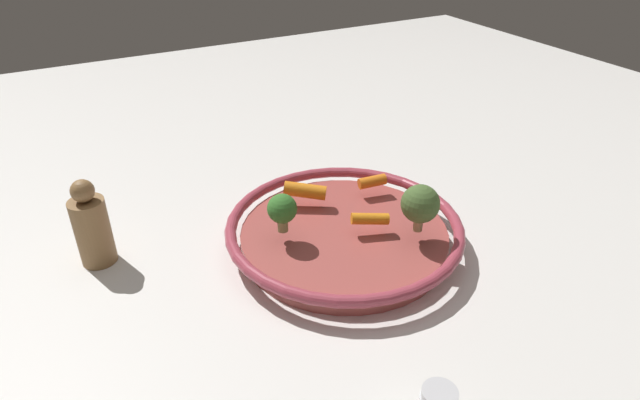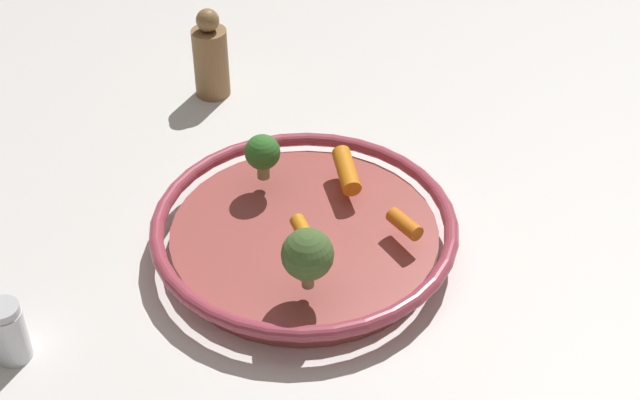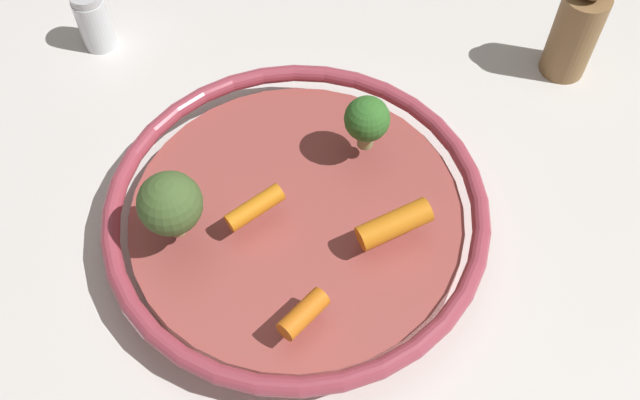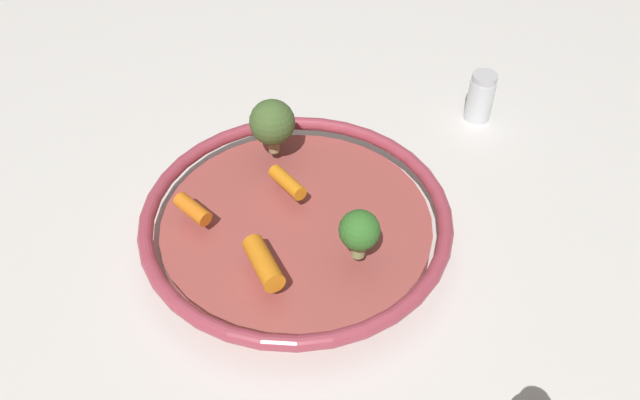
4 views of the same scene
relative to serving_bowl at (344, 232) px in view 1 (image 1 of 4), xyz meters
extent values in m
plane|color=silver|center=(0.00, 0.00, -0.02)|extent=(2.16, 2.16, 0.00)
cylinder|color=#A84C47|center=(0.00, 0.00, -0.01)|extent=(0.28, 0.28, 0.03)
torus|color=#A63D4D|center=(0.00, 0.00, 0.01)|extent=(0.32, 0.32, 0.02)
cylinder|color=orange|center=(0.02, -0.08, 0.03)|extent=(0.06, 0.05, 0.03)
cylinder|color=orange|center=(-0.03, 0.02, 0.03)|extent=(0.05, 0.03, 0.02)
cylinder|color=orange|center=(-0.08, -0.06, 0.03)|extent=(0.04, 0.02, 0.02)
cylinder|color=tan|center=(-0.07, 0.07, 0.03)|extent=(0.01, 0.01, 0.02)
sphere|color=#476430|center=(-0.07, 0.07, 0.06)|extent=(0.05, 0.05, 0.05)
cylinder|color=#99A766|center=(0.08, -0.02, 0.03)|extent=(0.01, 0.01, 0.02)
sphere|color=#36732B|center=(0.08, -0.02, 0.05)|extent=(0.04, 0.04, 0.04)
cylinder|color=silver|center=(0.08, 0.30, 0.04)|extent=(0.03, 0.03, 0.01)
cylinder|color=olive|center=(0.31, -0.13, 0.02)|extent=(0.05, 0.05, 0.09)
sphere|color=olive|center=(0.31, -0.13, 0.09)|extent=(0.03, 0.03, 0.03)
camera|label=1|loc=(0.32, 0.52, 0.42)|focal=30.32mm
camera|label=2|loc=(-0.55, 0.52, 0.66)|focal=53.31mm
camera|label=3|loc=(-0.27, -0.19, 0.51)|focal=39.90mm
camera|label=4|loc=(0.26, -0.37, 0.48)|focal=35.46mm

